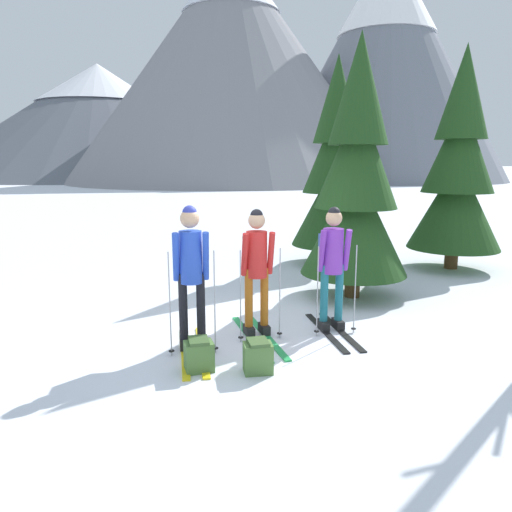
{
  "coord_description": "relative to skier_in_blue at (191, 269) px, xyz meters",
  "views": [
    {
      "loc": [
        -1.27,
        -6.07,
        2.35
      ],
      "look_at": [
        0.17,
        0.36,
        1.05
      ],
      "focal_mm": 33.82,
      "sensor_mm": 36.0,
      "label": 1
    }
  ],
  "objects": [
    {
      "name": "ground_plane",
      "position": [
        0.78,
        0.22,
        -1.04
      ],
      "size": [
        400.0,
        400.0,
        0.0
      ],
      "primitive_type": "plane",
      "color": "white"
    },
    {
      "name": "skier_in_blue",
      "position": [
        0.0,
        0.0,
        0.0
      ],
      "size": [
        0.61,
        1.68,
        1.83
      ],
      "color": "yellow",
      "rests_on": "ground"
    },
    {
      "name": "skier_in_red",
      "position": [
        0.9,
        0.3,
        -0.07
      ],
      "size": [
        0.61,
        1.77,
        1.73
      ],
      "color": "green",
      "rests_on": "ground"
    },
    {
      "name": "skier_in_purple",
      "position": [
        1.97,
        0.28,
        -0.06
      ],
      "size": [
        0.61,
        1.6,
        1.74
      ],
      "color": "black",
      "rests_on": "ground"
    },
    {
      "name": "pine_tree_near",
      "position": [
        2.97,
        1.8,
        0.98
      ],
      "size": [
        1.83,
        1.83,
        4.42
      ],
      "color": "#51381E",
      "rests_on": "ground"
    },
    {
      "name": "pine_tree_mid",
      "position": [
        3.68,
        4.52,
        1.08
      ],
      "size": [
        1.92,
        1.92,
        4.65
      ],
      "color": "#51381E",
      "rests_on": "ground"
    },
    {
      "name": "pine_tree_far",
      "position": [
        6.06,
        3.45,
        1.13
      ],
      "size": [
        1.97,
        1.97,
        4.75
      ],
      "color": "#51381E",
      "rests_on": "ground"
    },
    {
      "name": "backpack_on_snow_front",
      "position": [
        0.65,
        -0.87,
        -0.86
      ],
      "size": [
        0.34,
        0.28,
        0.38
      ],
      "color": "#4C7238",
      "rests_on": "ground"
    },
    {
      "name": "backpack_on_snow_beside",
      "position": [
        0.01,
        -0.68,
        -0.86
      ],
      "size": [
        0.34,
        0.28,
        0.38
      ],
      "color": "#4C7238",
      "rests_on": "ground"
    },
    {
      "name": "mountain_ridge_distant",
      "position": [
        -1.27,
        60.36,
        10.61
      ],
      "size": [
        98.24,
        61.91,
        27.35
      ],
      "color": "slate",
      "rests_on": "ground"
    }
  ]
}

